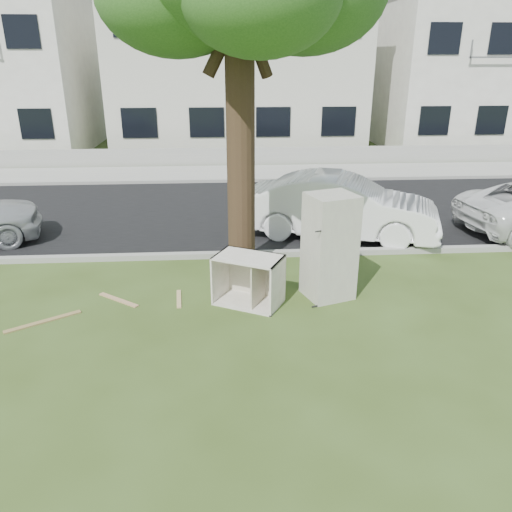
{
  "coord_description": "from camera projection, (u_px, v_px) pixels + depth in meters",
  "views": [
    {
      "loc": [
        -0.74,
        -7.74,
        4.08
      ],
      "look_at": [
        -0.19,
        0.6,
        0.75
      ],
      "focal_mm": 35.0,
      "sensor_mm": 36.0,
      "label": 1
    }
  ],
  "objects": [
    {
      "name": "low_wall",
      "position": [
        241.0,
        156.0,
        20.28
      ],
      "size": [
        120.0,
        0.15,
        0.7
      ],
      "primitive_type": "cube",
      "color": "gray",
      "rests_on": "ground"
    },
    {
      "name": "car_center",
      "position": [
        341.0,
        207.0,
        11.96
      ],
      "size": [
        4.85,
        2.98,
        1.51
      ],
      "primitive_type": "imported",
      "rotation": [
        0.0,
        0.0,
        1.24
      ],
      "color": "white",
      "rests_on": "ground"
    },
    {
      "name": "townhouse_right",
      "position": [
        481.0,
        72.0,
        24.42
      ],
      "size": [
        10.2,
        8.16,
        6.84
      ],
      "color": "white",
      "rests_on": "ground"
    },
    {
      "name": "plank_b",
      "position": [
        119.0,
        300.0,
        9.0
      ],
      "size": [
        0.8,
        0.64,
        0.02
      ],
      "primitive_type": "cube",
      "rotation": [
        0.0,
        0.0,
        -0.65
      ],
      "color": "tan",
      "rests_on": "ground"
    },
    {
      "name": "fridge",
      "position": [
        330.0,
        247.0,
        8.86
      ],
      "size": [
        0.98,
        0.94,
        1.91
      ],
      "primitive_type": "cube",
      "rotation": [
        0.0,
        0.0,
        0.33
      ],
      "color": "silver",
      "rests_on": "ground"
    },
    {
      "name": "plank_c",
      "position": [
        179.0,
        299.0,
        9.04
      ],
      "size": [
        0.14,
        0.72,
        0.02
      ],
      "primitive_type": "cube",
      "rotation": [
        0.0,
        0.0,
        1.66
      ],
      "color": "tan",
      "rests_on": "ground"
    },
    {
      "name": "kerb_near",
      "position": [
        259.0,
        256.0,
        11.0
      ],
      "size": [
        120.0,
        0.18,
        0.12
      ],
      "primitive_type": "cube",
      "color": "gray",
      "rests_on": "ground"
    },
    {
      "name": "plank_a",
      "position": [
        43.0,
        322.0,
        8.26
      ],
      "size": [
        1.09,
        0.74,
        0.02
      ],
      "primitive_type": "cube",
      "rotation": [
        0.0,
        0.0,
        0.56
      ],
      "color": "olive",
      "rests_on": "ground"
    },
    {
      "name": "road",
      "position": [
        250.0,
        211.0,
        14.29
      ],
      "size": [
        120.0,
        7.0,
        0.01
      ],
      "primitive_type": "cube",
      "color": "black",
      "rests_on": "ground"
    },
    {
      "name": "cabinet",
      "position": [
        249.0,
        280.0,
        8.77
      ],
      "size": [
        1.34,
        1.15,
        0.89
      ],
      "primitive_type": "cube",
      "rotation": [
        0.0,
        0.0,
        -0.47
      ],
      "color": "beige",
      "rests_on": "ground"
    },
    {
      "name": "townhouse_center",
      "position": [
        237.0,
        66.0,
        23.58
      ],
      "size": [
        11.22,
        8.16,
        7.44
      ],
      "color": "beige",
      "rests_on": "ground"
    },
    {
      "name": "kerb_far",
      "position": [
        245.0,
        182.0,
        17.58
      ],
      "size": [
        120.0,
        0.18,
        0.12
      ],
      "primitive_type": "cube",
      "color": "gray",
      "rests_on": "ground"
    },
    {
      "name": "ground",
      "position": [
        269.0,
        308.0,
        8.73
      ],
      "size": [
        120.0,
        120.0,
        0.0
      ],
      "primitive_type": "plane",
      "color": "#344518"
    },
    {
      "name": "sidewalk",
      "position": [
        243.0,
        173.0,
        18.92
      ],
      "size": [
        120.0,
        2.8,
        0.01
      ],
      "primitive_type": "cube",
      "color": "gray",
      "rests_on": "ground"
    }
  ]
}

